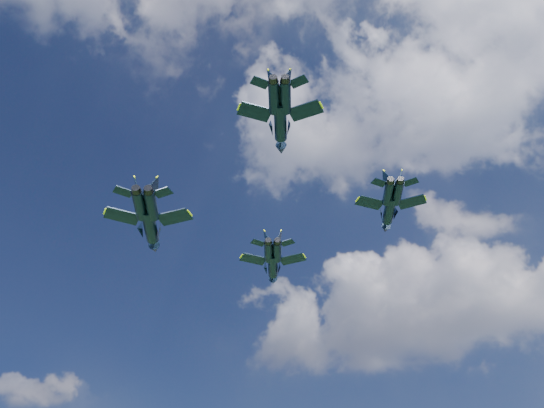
{
  "coord_description": "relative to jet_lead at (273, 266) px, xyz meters",
  "views": [
    {
      "loc": [
        34.45,
        -70.29,
        3.26
      ],
      "look_at": [
        3.32,
        -4.74,
        61.07
      ],
      "focal_mm": 40.0,
      "sensor_mm": 36.0,
      "label": 1
    }
  ],
  "objects": [
    {
      "name": "jet_lead",
      "position": [
        0.0,
        0.0,
        0.0
      ],
      "size": [
        11.1,
        15.21,
        3.64
      ],
      "rotation": [
        0.0,
        0.0,
        0.44
      ],
      "color": "black"
    },
    {
      "name": "jet_left",
      "position": [
        -10.93,
        -21.96,
        -2.42
      ],
      "size": [
        12.95,
        17.58,
        4.23
      ],
      "rotation": [
        0.0,
        0.0,
        0.48
      ],
      "color": "black"
    },
    {
      "name": "jet_right",
      "position": [
        24.13,
        -9.56,
        -2.22
      ],
      "size": [
        10.09,
        13.9,
        3.31
      ],
      "rotation": [
        0.0,
        0.0,
        0.41
      ],
      "color": "black"
    },
    {
      "name": "jet_slot",
      "position": [
        16.19,
        -31.86,
        -0.6
      ],
      "size": [
        10.62,
        14.63,
        3.48
      ],
      "rotation": [
        0.0,
        0.0,
        0.41
      ],
      "color": "black"
    }
  ]
}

